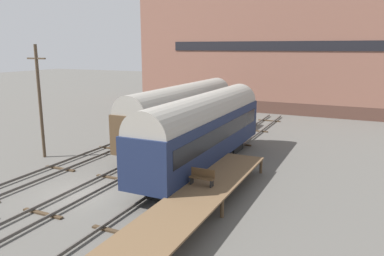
{
  "coord_description": "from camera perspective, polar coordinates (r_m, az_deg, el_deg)",
  "views": [
    {
      "loc": [
        14.73,
        -16.08,
        8.53
      ],
      "look_at": [
        2.31,
        10.42,
        2.2
      ],
      "focal_mm": 35.0,
      "sensor_mm": 36.0,
      "label": 1
    }
  ],
  "objects": [
    {
      "name": "utility_pole",
      "position": [
        31.1,
        -22.17,
        3.94
      ],
      "size": [
        1.8,
        0.24,
        8.76
      ],
      "color": "#473828",
      "rests_on": "ground"
    },
    {
      "name": "track_right",
      "position": [
        20.76,
        -6.57,
        -11.71
      ],
      "size": [
        2.6,
        60.0,
        0.26
      ],
      "color": "#4C4742",
      "rests_on": "ground"
    },
    {
      "name": "train_car_navy",
      "position": [
        26.21,
        1.85,
        0.18
      ],
      "size": [
        3.04,
        16.27,
        5.41
      ],
      "color": "black",
      "rests_on": "ground"
    },
    {
      "name": "track_left",
      "position": [
        26.53,
        -24.01,
        -7.33
      ],
      "size": [
        2.6,
        60.0,
        0.26
      ],
      "color": "#4C4742",
      "rests_on": "ground"
    },
    {
      "name": "station_platform",
      "position": [
        19.79,
        1.21,
        -10.11
      ],
      "size": [
        2.79,
        15.51,
        1.1
      ],
      "color": "brown",
      "rests_on": "ground"
    },
    {
      "name": "ground_plane",
      "position": [
        23.42,
        -16.4,
        -9.68
      ],
      "size": [
        200.0,
        200.0,
        0.0
      ],
      "primitive_type": "plane",
      "color": "#56544F"
    },
    {
      "name": "train_car_brown",
      "position": [
        33.38,
        -1.45,
        2.71
      ],
      "size": [
        3.01,
        17.23,
        5.31
      ],
      "color": "black",
      "rests_on": "ground"
    },
    {
      "name": "warehouse_building",
      "position": [
        54.93,
        13.07,
        11.24
      ],
      "size": [
        38.36,
        11.15,
        15.79
      ],
      "color": "#4F342A",
      "rests_on": "ground"
    },
    {
      "name": "track_middle",
      "position": [
        23.37,
        -16.42,
        -9.35
      ],
      "size": [
        2.6,
        60.0,
        0.26
      ],
      "color": "#4C4742",
      "rests_on": "ground"
    },
    {
      "name": "bench",
      "position": [
        20.72,
        1.57,
        -7.39
      ],
      "size": [
        1.4,
        0.4,
        0.91
      ],
      "color": "brown",
      "rests_on": "station_platform"
    }
  ]
}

